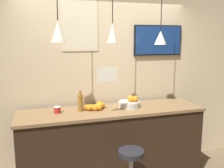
{
  "coord_description": "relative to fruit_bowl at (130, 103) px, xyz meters",
  "views": [
    {
      "loc": [
        -0.95,
        -2.42,
        1.99
      ],
      "look_at": [
        0.0,
        0.71,
        1.39
      ],
      "focal_mm": 40.0,
      "sensor_mm": 36.0,
      "label": 1
    }
  ],
  "objects": [
    {
      "name": "back_wall",
      "position": [
        -0.27,
        0.39,
        0.36
      ],
      "size": [
        8.0,
        0.06,
        2.9
      ],
      "color": "beige",
      "rests_on": "ground_plane"
    },
    {
      "name": "service_counter",
      "position": [
        -0.27,
        -0.04,
        -0.57
      ],
      "size": [
        2.52,
        0.65,
        1.04
      ],
      "color": "black",
      "rests_on": "ground_plane"
    },
    {
      "name": "fruit_bowl",
      "position": [
        0.0,
        0.0,
        0.0
      ],
      "size": [
        0.3,
        0.3,
        0.17
      ],
      "color": "beige",
      "rests_on": "service_counter"
    },
    {
      "name": "orange_pile",
      "position": [
        -0.48,
        0.01,
        -0.02
      ],
      "size": [
        0.3,
        0.22,
        0.09
      ],
      "color": "orange",
      "rests_on": "service_counter"
    },
    {
      "name": "juice_bottle",
      "position": [
        -0.69,
        0.0,
        0.06
      ],
      "size": [
        0.07,
        0.07,
        0.28
      ],
      "color": "olive",
      "rests_on": "service_counter"
    },
    {
      "name": "spread_jar",
      "position": [
        -1.0,
        0.0,
        -0.01
      ],
      "size": [
        0.09,
        0.09,
        0.08
      ],
      "color": "red",
      "rests_on": "service_counter"
    },
    {
      "name": "pendant_lamp_left",
      "position": [
        -0.95,
        -0.07,
        0.98
      ],
      "size": [
        0.17,
        0.17,
        0.86
      ],
      "color": "black"
    },
    {
      "name": "pendant_lamp_middle",
      "position": [
        -0.27,
        -0.07,
        0.97
      ],
      "size": [
        0.14,
        0.14,
        0.87
      ],
      "color": "black"
    },
    {
      "name": "pendant_lamp_right",
      "position": [
        0.41,
        -0.07,
        0.91
      ],
      "size": [
        0.16,
        0.16,
        0.9
      ],
      "color": "black"
    },
    {
      "name": "mounted_tv",
      "position": [
        0.58,
        0.34,
        0.86
      ],
      "size": [
        0.78,
        0.04,
        0.45
      ],
      "color": "black"
    },
    {
      "name": "hanging_menu_board",
      "position": [
        -0.4,
        -0.29,
        0.46
      ],
      "size": [
        0.24,
        0.01,
        0.17
      ],
      "color": "white"
    },
    {
      "name": "wall_poster",
      "position": [
        -0.62,
        0.36,
        1.09
      ],
      "size": [
        0.51,
        0.01,
        0.75
      ],
      "color": "beige"
    }
  ]
}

